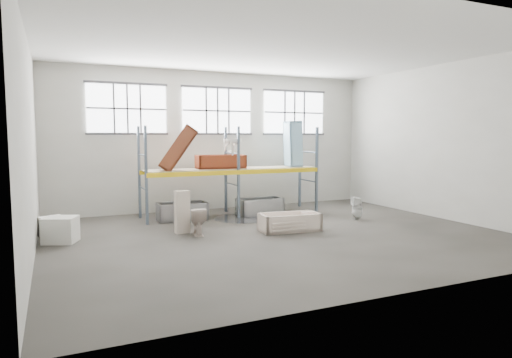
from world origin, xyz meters
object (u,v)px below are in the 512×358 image
toilet_beige (198,221)px  rust_tub_flat (221,162)px  steel_tub_right (260,206)px  blue_tub_upright (293,144)px  bathtub_beige (290,222)px  carton_near (61,230)px  steel_tub_left (182,211)px  cistern_tall (182,212)px  toilet_white (357,208)px  bucket (272,228)px

toilet_beige → rust_tub_flat: 3.43m
steel_tub_right → blue_tub_upright: size_ratio=0.94×
bathtub_beige → rust_tub_flat: bearing=111.3°
steel_tub_right → rust_tub_flat: size_ratio=0.95×
blue_tub_upright → carton_near: size_ratio=2.16×
bathtub_beige → carton_near: size_ratio=2.23×
steel_tub_left → blue_tub_upright: (4.22, 0.39, 2.11)m
cistern_tall → steel_tub_right: size_ratio=0.77×
toilet_white → steel_tub_right: (-2.50, 2.08, -0.09)m
steel_tub_left → carton_near: size_ratio=2.06×
toilet_white → rust_tub_flat: size_ratio=0.46×
cistern_tall → toilet_white: 5.72m
bathtub_beige → rust_tub_flat: size_ratio=1.04×
carton_near → blue_tub_upright: bearing=14.9°
steel_tub_right → rust_tub_flat: 2.04m
cistern_tall → rust_tub_flat: 3.26m
toilet_beige → rust_tub_flat: rust_tub_flat is taller
toilet_white → blue_tub_upright: size_ratio=0.45×
bucket → toilet_beige: bearing=158.1°
steel_tub_left → blue_tub_upright: size_ratio=0.95×
steel_tub_right → rust_tub_flat: (-1.25, 0.49, 1.54)m
blue_tub_upright → bucket: (-2.50, -3.38, -2.23)m
blue_tub_upright → toilet_beige: bearing=-149.2°
cistern_tall → carton_near: (-3.10, 0.18, -0.27)m
bathtub_beige → steel_tub_right: steel_tub_right is taller
carton_near → bucket: bearing=-13.7°
cistern_tall → steel_tub_right: bearing=25.2°
steel_tub_right → cistern_tall: bearing=-150.6°
bathtub_beige → cistern_tall: bearing=167.4°
toilet_white → steel_tub_left: (-5.21, 2.14, -0.08)m
steel_tub_right → blue_tub_upright: blue_tub_upright is taller
blue_tub_upright → steel_tub_right: bearing=-163.3°
rust_tub_flat → carton_near: rust_tub_flat is taller
bathtub_beige → blue_tub_upright: size_ratio=1.03×
steel_tub_left → rust_tub_flat: bearing=16.4°
blue_tub_upright → carton_near: blue_tub_upright is taller
steel_tub_left → blue_tub_upright: bearing=5.3°
cistern_tall → carton_near: bearing=172.5°
toilet_beige → steel_tub_right: toilet_beige is taller
steel_tub_right → carton_near: size_ratio=2.03×
toilet_white → bucket: bearing=-57.4°
blue_tub_upright → toilet_white: bearing=-68.7°
cistern_tall → steel_tub_right: 3.69m
blue_tub_upright → carton_near: bearing=-165.1°
steel_tub_left → bucket: 3.44m
toilet_white → steel_tub_left: size_ratio=0.47×
toilet_white → steel_tub_left: bearing=-93.3°
toilet_beige → bucket: 2.04m
bathtub_beige → steel_tub_left: 3.68m
toilet_beige → steel_tub_left: (0.17, 2.22, -0.09)m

